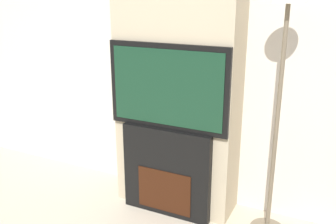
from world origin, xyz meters
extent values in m
cube|color=silver|center=(0.00, 2.03, 1.35)|extent=(6.00, 0.06, 2.70)
cube|color=#BCAD8E|center=(0.00, 1.83, 1.35)|extent=(0.96, 0.35, 2.70)
cube|color=black|center=(0.00, 1.65, 0.36)|extent=(0.73, 0.14, 0.72)
cube|color=#33160A|center=(0.00, 1.58, 0.22)|extent=(0.45, 0.01, 0.35)
cube|color=black|center=(0.00, 1.65, 1.05)|extent=(0.95, 0.06, 0.64)
cube|color=#143823|center=(0.00, 1.62, 1.05)|extent=(0.88, 0.01, 0.57)
cylinder|color=#726651|center=(0.79, 1.74, 0.84)|extent=(0.03, 0.03, 1.62)
camera|label=1|loc=(1.17, -0.76, 1.72)|focal=40.00mm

